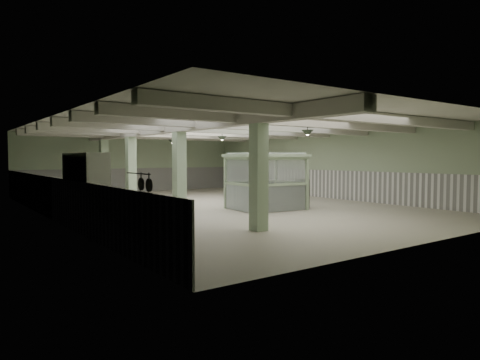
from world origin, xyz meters
TOP-DOWN VIEW (x-y plane):
  - floor at (0.00, 0.00)m, footprint 20.00×20.00m
  - ceiling at (0.00, 0.00)m, footprint 14.00×20.00m
  - wall_back at (0.00, 10.00)m, footprint 14.00×0.02m
  - wall_front at (0.00, -10.00)m, footprint 14.00×0.02m
  - wall_left at (-7.00, 0.00)m, footprint 0.02×20.00m
  - wall_right at (7.00, 0.00)m, footprint 0.02×20.00m
  - wainscot_left at (-6.97, 0.00)m, footprint 0.05×19.90m
  - wainscot_right at (6.97, 0.00)m, footprint 0.05×19.90m
  - wainscot_back at (0.00, 9.97)m, footprint 13.90×0.05m
  - girder at (-2.50, 0.00)m, footprint 0.45×19.90m
  - beam_a at (0.00, -7.50)m, footprint 13.90×0.35m
  - beam_b at (0.00, -5.00)m, footprint 13.90×0.35m
  - beam_c at (0.00, -2.50)m, footprint 13.90×0.35m
  - beam_d at (0.00, 0.00)m, footprint 13.90×0.35m
  - beam_e at (0.00, 2.50)m, footprint 13.90×0.35m
  - beam_f at (0.00, 5.00)m, footprint 13.90×0.35m
  - beam_g at (0.00, 7.50)m, footprint 13.90×0.35m
  - column_a at (-2.50, -6.00)m, footprint 0.42×0.42m
  - column_b at (-2.50, -1.00)m, footprint 0.42×0.42m
  - column_c at (-2.50, 4.00)m, footprint 0.42×0.42m
  - column_d at (-2.50, 8.00)m, footprint 0.42×0.42m
  - hook_rail at (-6.93, -7.60)m, footprint 0.02×1.20m
  - pendant_front at (0.50, -5.00)m, footprint 0.44×0.44m
  - pendant_mid at (0.50, 0.50)m, footprint 0.44×0.44m
  - pendant_back at (0.50, 5.50)m, footprint 0.44×0.44m
  - prep_counter at (-6.54, -4.37)m, footprint 0.82×4.70m
  - pitcher_near at (-6.45, -4.70)m, footprint 0.22×0.25m
  - pitcher_far at (-6.57, -2.82)m, footprint 0.26×0.28m
  - veg_colander at (-6.63, -4.08)m, footprint 0.53×0.53m
  - orange_bowl at (-6.61, -4.85)m, footprint 0.34×0.34m
  - skillet_near at (-6.88, -8.02)m, footprint 0.04×0.27m
  - skillet_far at (-6.88, -7.63)m, footprint 0.03×0.26m
  - walkin_cooler at (-6.62, -2.86)m, footprint 1.26×2.66m
  - guard_booth at (1.03, -2.02)m, footprint 3.09×2.69m
  - filing_cabinet at (2.75, -2.44)m, footprint 0.53×0.66m

SIDE VIEW (x-z plane):
  - floor at x=0.00m, z-range 0.00..0.00m
  - prep_counter at x=-6.54m, z-range 0.01..0.92m
  - filing_cabinet at x=2.75m, z-range 0.00..1.26m
  - wainscot_left at x=-6.97m, z-range 0.00..1.50m
  - wainscot_right at x=6.97m, z-range 0.00..1.50m
  - wainscot_back at x=0.00m, z-range 0.00..1.50m
  - orange_bowl at x=-6.61m, z-range 0.90..1.00m
  - veg_colander at x=-6.63m, z-range 0.90..1.09m
  - pitcher_far at x=-6.57m, z-range 0.90..1.21m
  - pitcher_near at x=-6.45m, z-range 0.90..1.21m
  - walkin_cooler at x=-6.62m, z-range 0.00..2.44m
  - guard_booth at x=1.03m, z-range 0.42..2.81m
  - skillet_near at x=-6.88m, z-range 1.50..1.76m
  - skillet_far at x=-6.88m, z-range 1.50..1.76m
  - wall_back at x=0.00m, z-range 0.00..3.60m
  - wall_front at x=0.00m, z-range 0.00..3.60m
  - wall_left at x=-7.00m, z-range 0.00..3.60m
  - wall_right at x=7.00m, z-range 0.00..3.60m
  - column_a at x=-2.50m, z-range 0.00..3.60m
  - column_b at x=-2.50m, z-range 0.00..3.60m
  - column_c at x=-2.50m, z-range 0.00..3.60m
  - column_d at x=-2.50m, z-range 0.00..3.60m
  - hook_rail at x=-6.93m, z-range 1.84..1.86m
  - pendant_front at x=0.50m, z-range 2.94..3.16m
  - pendant_mid at x=0.50m, z-range 2.94..3.16m
  - pendant_back at x=0.50m, z-range 2.94..3.16m
  - girder at x=-2.50m, z-range 3.18..3.58m
  - beam_a at x=0.00m, z-range 3.26..3.58m
  - beam_b at x=0.00m, z-range 3.26..3.58m
  - beam_c at x=0.00m, z-range 3.26..3.58m
  - beam_d at x=0.00m, z-range 3.26..3.58m
  - beam_e at x=0.00m, z-range 3.26..3.58m
  - beam_f at x=0.00m, z-range 3.26..3.58m
  - beam_g at x=0.00m, z-range 3.26..3.58m
  - ceiling at x=0.00m, z-range 3.59..3.61m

